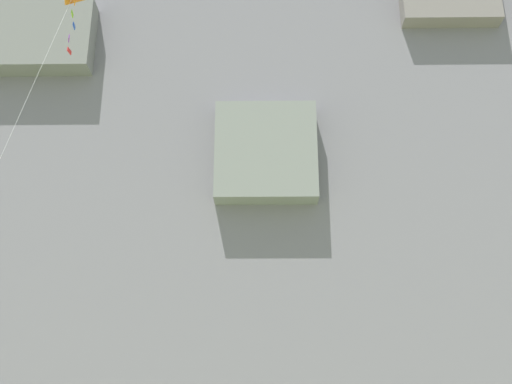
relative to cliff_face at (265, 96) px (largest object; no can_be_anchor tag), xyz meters
The scene contains 1 object.
cliff_face is the anchor object (origin of this frame).
Camera 1 is at (-0.19, -1.39, 2.21)m, focal length 44.04 mm.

